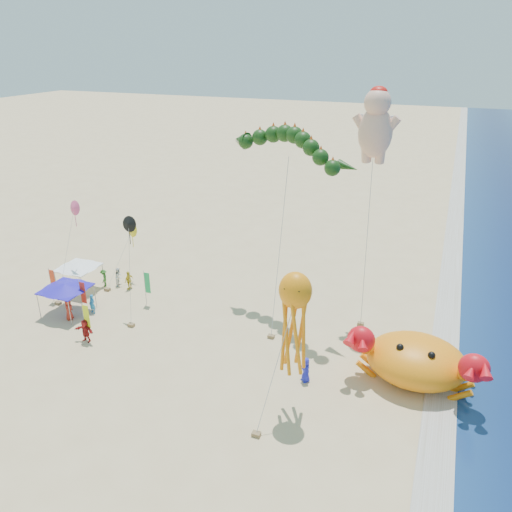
{
  "coord_description": "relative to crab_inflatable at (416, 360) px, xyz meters",
  "views": [
    {
      "loc": [
        10.38,
        -29.42,
        21.17
      ],
      "look_at": [
        -2.0,
        2.0,
        6.5
      ],
      "focal_mm": 35.0,
      "sensor_mm": 36.0,
      "label": 1
    }
  ],
  "objects": [
    {
      "name": "ground",
      "position": [
        -10.16,
        -0.11,
        -1.71
      ],
      "size": [
        320.0,
        320.0,
        0.0
      ],
      "primitive_type": "plane",
      "color": "#D1B784",
      "rests_on": "ground"
    },
    {
      "name": "foam_strip",
      "position": [
        1.84,
        -0.11,
        -1.7
      ],
      "size": [
        320.0,
        320.0,
        0.0
      ],
      "primitive_type": "plane",
      "color": "silver",
      "rests_on": "ground"
    },
    {
      "name": "crab_inflatable",
      "position": [
        0.0,
        0.0,
        0.0
      ],
      "size": [
        8.84,
        5.98,
        3.87
      ],
      "color": "orange",
      "rests_on": "ground"
    },
    {
      "name": "dragon_kite",
      "position": [
        -11.4,
        6.31,
        11.88
      ],
      "size": [
        11.27,
        8.07,
        14.84
      ],
      "color": "black",
      "rests_on": "ground"
    },
    {
      "name": "cherub_kite",
      "position": [
        -5.21,
        7.85,
        13.92
      ],
      "size": [
        2.49,
        3.28,
        18.22
      ],
      "color": "#FAB799",
      "rests_on": "ground"
    },
    {
      "name": "octopus_kite",
      "position": [
        -6.89,
        -5.45,
        4.86
      ],
      "size": [
        2.32,
        4.26,
        9.29
      ],
      "color": "orange",
      "rests_on": "ground"
    },
    {
      "name": "canopy_blue",
      "position": [
        -27.95,
        -1.12,
        0.74
      ],
      "size": [
        3.74,
        3.74,
        2.71
      ],
      "color": "gray",
      "rests_on": "ground"
    },
    {
      "name": "canopy_white",
      "position": [
        -29.8,
        2.7,
        0.74
      ],
      "size": [
        3.49,
        3.49,
        2.71
      ],
      "color": "gray",
      "rests_on": "ground"
    },
    {
      "name": "feather_flags",
      "position": [
        -25.69,
        -0.6,
        0.31
      ],
      "size": [
        8.48,
        6.57,
        3.2
      ],
      "color": "gray",
      "rests_on": "ground"
    },
    {
      "name": "beachgoers",
      "position": [
        -22.47,
        0.2,
        -0.82
      ],
      "size": [
        26.38,
        9.66,
        1.88
      ],
      "color": "#AF2A1C",
      "rests_on": "ground"
    },
    {
      "name": "small_kites",
      "position": [
        -26.19,
        3.3,
        4.45
      ],
      "size": [
        8.24,
        9.01,
        8.51
      ],
      "color": "black",
      "rests_on": "ground"
    }
  ]
}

